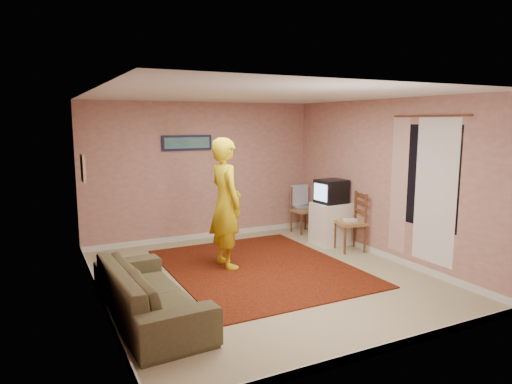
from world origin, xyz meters
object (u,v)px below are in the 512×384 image
chair_b (350,216)px  person (226,203)px  tv_cabinet (331,224)px  sofa (150,292)px  chair_a (304,205)px  crt_tv (331,191)px

chair_b → person: bearing=-82.2°
person → tv_cabinet: bearing=-82.7°
tv_cabinet → person: size_ratio=0.38×
chair_b → sofa: chair_b is taller
chair_a → chair_b: size_ratio=0.90×
crt_tv → tv_cabinet: bearing=-0.0°
crt_tv → person: bearing=-175.0°
chair_a → person: 2.67m
chair_a → sofa: size_ratio=0.23×
person → sofa: bearing=129.5°
tv_cabinet → chair_a: (0.04, 0.98, 0.18)m
tv_cabinet → person: (-2.23, -0.36, 0.62)m
tv_cabinet → chair_a: bearing=87.7°
person → chair_a: bearing=-61.3°
chair_b → person: (-2.28, 0.14, 0.38)m
chair_b → sofa: (-3.80, -1.20, -0.31)m
chair_a → chair_b: (0.01, -1.49, 0.06)m
chair_a → person: size_ratio=0.25×
crt_tv → person: 2.26m
tv_cabinet → sofa: 4.12m
chair_a → chair_b: bearing=-94.9°
crt_tv → person: size_ratio=0.27×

